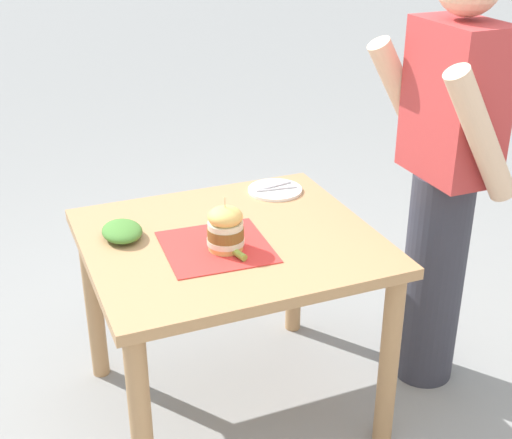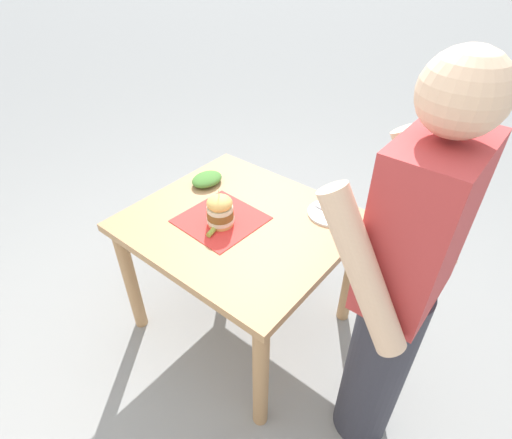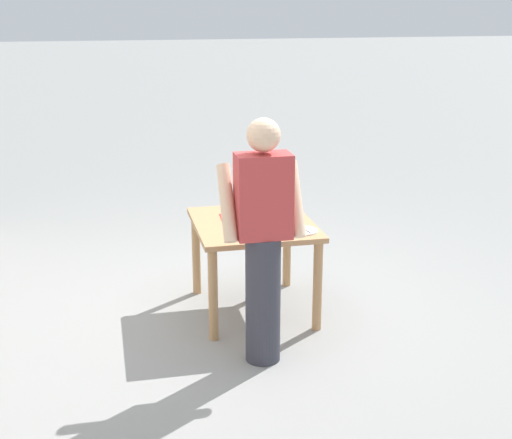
{
  "view_description": "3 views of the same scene",
  "coord_description": "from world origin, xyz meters",
  "px_view_note": "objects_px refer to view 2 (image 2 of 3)",
  "views": [
    {
      "loc": [
        2.12,
        -0.77,
        1.89
      ],
      "look_at": [
        0.0,
        0.1,
        0.79
      ],
      "focal_mm": 50.0,
      "sensor_mm": 36.0,
      "label": 1
    },
    {
      "loc": [
        1.13,
        1.02,
        1.91
      ],
      "look_at": [
        0.0,
        0.1,
        0.79
      ],
      "focal_mm": 28.0,
      "sensor_mm": 36.0,
      "label": 2
    },
    {
      "loc": [
        1.12,
        5.17,
        2.4
      ],
      "look_at": [
        0.0,
        0.1,
        0.79
      ],
      "focal_mm": 50.0,
      "sensor_mm": 36.0,
      "label": 3
    }
  ],
  "objects_px": {
    "side_salad": "(207,179)",
    "pickle_spear": "(213,230)",
    "diner_across_table": "(398,294)",
    "sandwich": "(220,211)",
    "side_plate_with_forks": "(330,213)",
    "patio_table": "(240,239)"
  },
  "relations": [
    {
      "from": "sandwich",
      "to": "side_plate_with_forks",
      "type": "bearing_deg",
      "value": 138.12
    },
    {
      "from": "side_salad",
      "to": "diner_across_table",
      "type": "distance_m",
      "value": 1.2
    },
    {
      "from": "pickle_spear",
      "to": "sandwich",
      "type": "bearing_deg",
      "value": -167.09
    },
    {
      "from": "pickle_spear",
      "to": "side_salad",
      "type": "xyz_separation_m",
      "value": [
        -0.29,
        -0.32,
        0.01
      ]
    },
    {
      "from": "side_plate_with_forks",
      "to": "diner_across_table",
      "type": "height_order",
      "value": "diner_across_table"
    },
    {
      "from": "patio_table",
      "to": "pickle_spear",
      "type": "distance_m",
      "value": 0.21
    },
    {
      "from": "pickle_spear",
      "to": "side_salad",
      "type": "distance_m",
      "value": 0.43
    },
    {
      "from": "sandwich",
      "to": "diner_across_table",
      "type": "height_order",
      "value": "diner_across_table"
    },
    {
      "from": "pickle_spear",
      "to": "diner_across_table",
      "type": "bearing_deg",
      "value": 92.96
    },
    {
      "from": "patio_table",
      "to": "side_plate_with_forks",
      "type": "xyz_separation_m",
      "value": [
        -0.32,
        0.31,
        0.13
      ]
    },
    {
      "from": "side_plate_with_forks",
      "to": "side_salad",
      "type": "relative_size",
      "value": 1.22
    },
    {
      "from": "sandwich",
      "to": "pickle_spear",
      "type": "xyz_separation_m",
      "value": [
        0.07,
        0.02,
        -0.07
      ]
    },
    {
      "from": "patio_table",
      "to": "pickle_spear",
      "type": "relative_size",
      "value": 11.97
    },
    {
      "from": "side_salad",
      "to": "pickle_spear",
      "type": "bearing_deg",
      "value": 48.27
    },
    {
      "from": "sandwich",
      "to": "pickle_spear",
      "type": "distance_m",
      "value": 0.1
    },
    {
      "from": "pickle_spear",
      "to": "side_salad",
      "type": "height_order",
      "value": "side_salad"
    },
    {
      "from": "diner_across_table",
      "to": "side_salad",
      "type": "bearing_deg",
      "value": -101.86
    },
    {
      "from": "sandwich",
      "to": "pickle_spear",
      "type": "bearing_deg",
      "value": 12.91
    },
    {
      "from": "patio_table",
      "to": "sandwich",
      "type": "height_order",
      "value": "sandwich"
    },
    {
      "from": "pickle_spear",
      "to": "side_salad",
      "type": "relative_size",
      "value": 0.47
    },
    {
      "from": "sandwich",
      "to": "side_salad",
      "type": "height_order",
      "value": "sandwich"
    },
    {
      "from": "side_salad",
      "to": "diner_across_table",
      "type": "xyz_separation_m",
      "value": [
        0.25,
        1.17,
        0.11
      ]
    }
  ]
}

